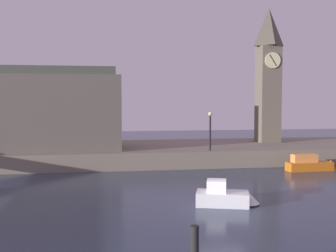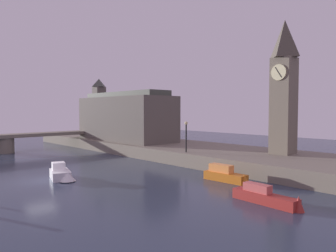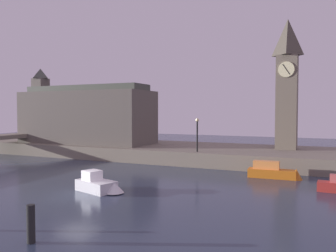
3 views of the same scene
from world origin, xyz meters
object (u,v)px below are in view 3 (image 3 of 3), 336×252
mooring_post_right (31,224)px  parliament_hall (85,115)px  streetlamp (197,131)px  boat_patrol_orange (275,172)px  clock_tower (287,82)px  boat_ferry_white (100,185)px

mooring_post_right → parliament_hall: bearing=123.6°
parliament_hall → streetlamp: size_ratio=5.13×
parliament_hall → boat_patrol_orange: (25.04, -6.76, -4.62)m
parliament_hall → mooring_post_right: parliament_hall is taller
clock_tower → parliament_hall: (-24.99, -2.96, -3.74)m
parliament_hall → streetlamp: parliament_hall is taller
mooring_post_right → streetlamp: bearing=91.0°
streetlamp → boat_ferry_white: streetlamp is taller
parliament_hall → mooring_post_right: size_ratio=10.62×
parliament_hall → streetlamp: (16.91, -3.57, -1.46)m
mooring_post_right → boat_ferry_white: 9.50m
parliament_hall → boat_ferry_white: size_ratio=4.45×
parliament_hall → mooring_post_right: bearing=-56.4°
streetlamp → boat_patrol_orange: bearing=-21.4°
boat_patrol_orange → boat_ferry_white: boat_ferry_white is taller
parliament_hall → mooring_post_right: (17.30, -26.02, -4.31)m
mooring_post_right → boat_ferry_white: mooring_post_right is taller
streetlamp → mooring_post_right: size_ratio=2.07×
clock_tower → boat_ferry_white: clock_tower is taller
streetlamp → boat_ferry_white: 14.00m
mooring_post_right → clock_tower: bearing=75.1°
parliament_hall → boat_ferry_white: bearing=-49.6°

